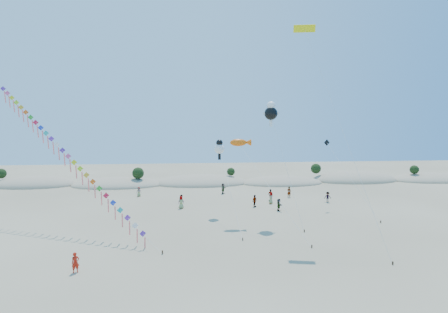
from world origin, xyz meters
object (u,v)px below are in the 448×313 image
parafoil_kite (306,32)px  kite_train (63,152)px  fish_kite (241,143)px  flyer_foreground (75,263)px

parafoil_kite → kite_train: bearing=171.7°
fish_kite → flyer_foreground: bearing=-137.8°
kite_train → parafoil_kite: parafoil_kite is taller
kite_train → parafoil_kite: bearing=-8.3°
fish_kite → flyer_foreground: size_ratio=6.43×
parafoil_kite → flyer_foreground: (-22.16, -9.50, -21.15)m
fish_kite → parafoil_kite: size_ratio=0.48×
fish_kite → parafoil_kite: parafoil_kite is taller
kite_train → flyer_foreground: kite_train is taller
kite_train → flyer_foreground: 16.43m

